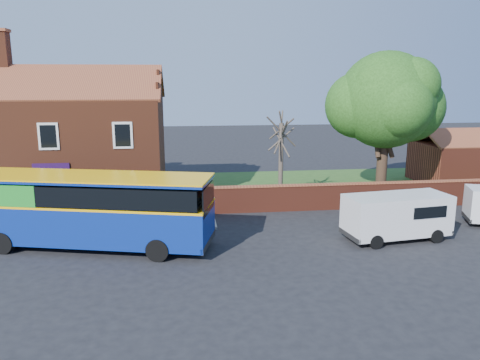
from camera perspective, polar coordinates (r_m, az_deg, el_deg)
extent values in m
plane|color=black|center=(20.75, -7.51, -9.63)|extent=(120.00, 120.00, 0.00)
cube|color=gray|center=(27.15, -22.47, -5.06)|extent=(18.00, 3.50, 0.12)
cube|color=slate|center=(25.54, -23.48, -6.18)|extent=(18.00, 0.15, 0.14)
cube|color=#426B28|center=(35.53, 14.01, -0.63)|extent=(26.00, 12.00, 0.04)
cube|color=brown|center=(31.93, -20.29, 3.46)|extent=(12.00, 8.00, 6.50)
cube|color=brown|center=(29.68, -21.77, 11.00)|extent=(12.30, 4.08, 2.16)
cube|color=brown|center=(33.58, -20.07, 11.16)|extent=(12.30, 4.08, 2.16)
cube|color=brown|center=(32.62, -27.11, 13.92)|extent=(0.90, 0.90, 2.20)
cube|color=black|center=(27.89, -22.32, 4.94)|extent=(1.10, 0.06, 1.50)
cube|color=#4C0F19|center=(28.47, -21.77, -2.06)|extent=(0.95, 0.04, 2.10)
cube|color=silver|center=(28.47, -21.76, -1.95)|extent=(1.20, 0.06, 2.30)
cube|color=#270D3C|center=(28.11, -22.04, 1.30)|extent=(2.00, 0.06, 0.60)
cube|color=maroon|center=(30.01, 18.16, -1.78)|extent=(22.00, 0.30, 1.50)
cube|color=brown|center=(29.84, 18.26, -0.29)|extent=(22.00, 0.38, 0.10)
cube|color=maroon|center=(39.40, 26.43, 1.88)|extent=(8.00, 5.00, 3.00)
cube|color=brown|center=(40.17, 25.74, 5.08)|extent=(8.20, 2.56, 1.24)
cube|color=navy|center=(22.74, -17.77, -4.75)|extent=(11.52, 5.50, 1.78)
cube|color=#FFB90D|center=(22.51, -17.92, -2.58)|extent=(11.54, 5.53, 0.10)
cube|color=black|center=(22.39, -18.01, -1.26)|extent=(11.09, 5.41, 0.89)
cube|color=green|center=(24.18, -25.94, -0.93)|extent=(4.39, 3.69, 0.95)
cube|color=navy|center=(22.26, -18.11, 0.25)|extent=(11.52, 5.50, 0.14)
cube|color=#FFB90D|center=(22.24, -18.12, 0.45)|extent=(11.56, 5.55, 0.06)
cylinder|color=black|center=(23.63, -26.95, -6.85)|extent=(1.04, 0.52, 1.01)
cylinder|color=black|center=(25.73, -23.69, -5.06)|extent=(1.04, 0.52, 1.01)
cylinder|color=black|center=(20.56, -10.03, -8.42)|extent=(1.04, 0.52, 1.01)
cylinder|color=black|center=(22.94, -8.08, -6.16)|extent=(1.04, 0.52, 1.01)
cube|color=white|center=(23.95, 18.55, -4.00)|extent=(5.26, 2.66, 1.91)
cube|color=black|center=(25.17, 22.93, -2.86)|extent=(0.31, 1.71, 0.76)
cube|color=black|center=(25.60, 23.09, -5.33)|extent=(0.37, 2.01, 0.24)
cylinder|color=black|center=(22.63, 16.26, -7.26)|extent=(0.69, 0.31, 0.67)
cylinder|color=black|center=(24.18, 13.96, -5.87)|extent=(0.69, 0.31, 0.67)
cylinder|color=black|center=(24.40, 22.81, -6.32)|extent=(0.69, 0.31, 0.67)
cylinder|color=black|center=(25.84, 20.28, -5.10)|extent=(0.69, 0.31, 0.67)
cylinder|color=black|center=(29.24, 27.00, -3.79)|extent=(0.64, 0.41, 0.60)
cylinder|color=black|center=(31.97, 16.88, 1.35)|extent=(0.68, 0.68, 3.92)
sphere|color=#3C8228|center=(31.49, 17.38, 9.29)|extent=(6.13, 6.13, 6.13)
sphere|color=#3C8228|center=(32.59, 19.97, 8.29)|extent=(4.43, 4.43, 4.43)
sphere|color=#3C8228|center=(31.35, 14.23, 8.83)|extent=(4.26, 4.26, 4.26)
cylinder|color=#4C4238|center=(29.31, 5.00, 2.01)|extent=(0.29, 0.29, 5.05)
cylinder|color=#4C4238|center=(29.05, 5.07, 5.52)|extent=(0.30, 2.46, 1.98)
cylinder|color=#4C4238|center=(29.07, 5.06, 5.16)|extent=(1.29, 1.82, 1.82)
cylinder|color=#4C4238|center=(29.03, 5.07, 5.87)|extent=(2.07, 0.95, 2.01)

